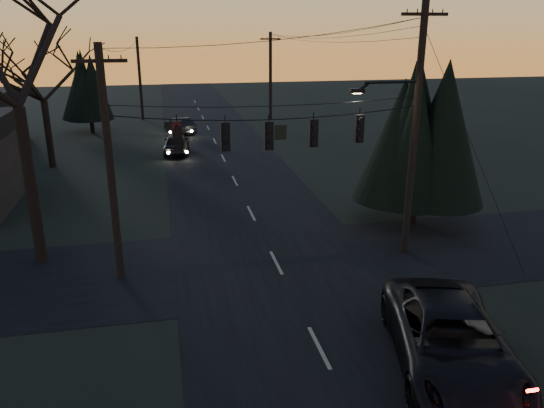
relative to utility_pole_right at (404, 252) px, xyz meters
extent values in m
cube|color=black|center=(-5.50, 10.00, 0.01)|extent=(8.00, 120.00, 0.02)
cube|color=black|center=(-5.50, 0.00, 0.01)|extent=(60.00, 7.00, 0.02)
cylinder|color=black|center=(-5.75, 0.00, 6.10)|extent=(11.50, 0.04, 0.04)
cylinder|color=black|center=(-14.71, 2.11, 3.09)|extent=(0.44, 0.44, 6.17)
cylinder|color=black|center=(1.92, 3.26, 0.80)|extent=(0.36, 0.36, 1.60)
cone|color=black|center=(1.92, 3.26, 4.89)|extent=(4.38, 4.38, 7.37)
cylinder|color=black|center=(-16.99, 17.86, 2.20)|extent=(0.44, 0.44, 4.40)
cylinder|color=black|center=(-15.70, 29.87, 0.80)|extent=(0.36, 0.36, 1.60)
cone|color=black|center=(-15.70, 29.87, 3.81)|extent=(3.80, 3.80, 5.22)
imported|color=black|center=(-2.30, -7.67, 0.89)|extent=(4.45, 6.92, 1.77)
imported|color=black|center=(-8.70, 20.16, 0.74)|extent=(2.11, 4.49, 1.49)
imported|color=black|center=(-8.12, 27.98, 0.68)|extent=(2.78, 4.36, 1.36)
camera|label=1|loc=(-9.59, -18.87, 9.01)|focal=35.00mm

